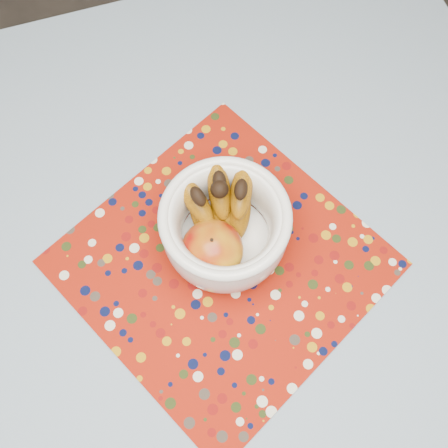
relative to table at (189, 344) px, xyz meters
name	(u,v)px	position (x,y,z in m)	size (l,w,h in m)	color
table	(189,344)	(0.00, 0.00, 0.00)	(1.20, 1.20, 0.75)	brown
tablecloth	(186,336)	(0.00, 0.00, 0.08)	(1.32, 1.32, 0.01)	slate
placemat	(222,263)	(0.09, 0.09, 0.09)	(0.42, 0.42, 0.00)	maroon
fruit_bowl	(223,223)	(0.10, 0.13, 0.16)	(0.19, 0.20, 0.14)	white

